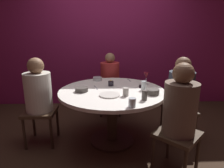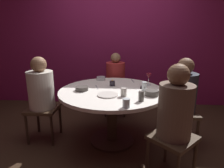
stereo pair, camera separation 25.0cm
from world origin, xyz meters
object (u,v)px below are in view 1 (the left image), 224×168
at_px(seated_diner_front_right, 180,108).
at_px(candle_holder, 111,83).
at_px(wine_glass, 146,76).
at_px(bowl_salad_center, 82,89).
at_px(seated_diner_back, 110,77).
at_px(cup_by_left_diner, 126,92).
at_px(dinner_plate, 110,95).
at_px(cup_near_candle, 144,85).
at_px(cup_by_right_diner, 144,95).
at_px(cup_center_front, 132,102).
at_px(cell_phone, 142,87).
at_px(seated_diner_left, 38,92).
at_px(bowl_small_white, 152,92).
at_px(bowl_serving_large, 97,79).
at_px(seated_diner_right, 181,90).
at_px(dining_table, 112,100).

xyz_separation_m(seated_diner_front_right, candle_holder, (-0.66, 0.85, 0.04)).
xyz_separation_m(candle_holder, wine_glass, (0.51, 0.06, 0.09)).
height_order(seated_diner_front_right, bowl_salad_center, seated_diner_front_right).
height_order(seated_diner_back, cup_by_left_diner, seated_diner_back).
relative_size(dinner_plate, cup_near_candle, 2.13).
xyz_separation_m(cup_by_right_diner, cup_center_front, (-0.16, -0.20, -0.01)).
height_order(candle_holder, cup_by_left_diner, cup_by_left_diner).
relative_size(seated_diner_back, cup_near_candle, 9.51).
bearing_deg(cell_phone, seated_diner_back, 124.76).
distance_m(bowl_salad_center, cup_by_right_diner, 0.81).
bearing_deg(seated_diner_left, cup_near_candle, -0.35).
relative_size(candle_holder, bowl_small_white, 0.54).
bearing_deg(bowl_serving_large, seated_diner_right, -24.56).
relative_size(dining_table, bowl_small_white, 8.38).
xyz_separation_m(cup_by_left_diner, cup_by_right_diner, (0.19, -0.15, 0.01)).
distance_m(wine_glass, cup_by_left_diner, 0.61).
bearing_deg(bowl_small_white, dining_table, 158.50).
height_order(dining_table, seated_diner_left, seated_diner_left).
relative_size(seated_diner_left, seated_diner_right, 1.00).
bearing_deg(bowl_salad_center, cup_near_candle, 2.86).
bearing_deg(bowl_small_white, dinner_plate, -176.04).
height_order(seated_diner_right, cup_by_right_diner, seated_diner_right).
height_order(seated_diner_back, candle_holder, seated_diner_back).
relative_size(candle_holder, cup_by_left_diner, 0.91).
relative_size(candle_holder, cup_by_right_diner, 0.81).
height_order(candle_holder, bowl_small_white, candle_holder).
relative_size(seated_diner_front_right, bowl_serving_large, 8.86).
bearing_deg(candle_holder, bowl_small_white, -38.35).
bearing_deg(cup_near_candle, bowl_serving_large, 140.09).
height_order(bowl_salad_center, cup_by_left_diner, cup_by_left_diner).
bearing_deg(bowl_small_white, cup_center_front, -127.21).
xyz_separation_m(seated_diner_left, cup_by_right_diner, (1.30, -0.39, 0.07)).
bearing_deg(bowl_serving_large, wine_glass, -19.57).
xyz_separation_m(seated_diner_right, seated_diner_front_right, (-0.26, -0.65, 0.02)).
relative_size(seated_diner_back, seated_diner_right, 0.96).
xyz_separation_m(seated_diner_left, seated_diner_right, (1.86, -0.00, -0.00)).
relative_size(wine_glass, bowl_small_white, 1.07).
bearing_deg(bowl_small_white, candle_holder, 141.65).
bearing_deg(dinner_plate, dining_table, 80.87).
bearing_deg(seated_diner_front_right, wine_glass, -35.50).
distance_m(seated_diner_back, dinner_plate, 1.18).
xyz_separation_m(dining_table, wine_glass, (0.50, 0.26, 0.27)).
xyz_separation_m(seated_diner_back, cup_by_left_diner, (0.15, -1.19, 0.09)).
distance_m(seated_diner_left, cup_near_candle, 1.37).
relative_size(dining_table, seated_diner_front_right, 1.15).
distance_m(dinner_plate, cup_center_front, 0.43).
height_order(wine_glass, dinner_plate, wine_glass).
height_order(dining_table, cup_by_right_diner, cup_by_right_diner).
height_order(dining_table, seated_diner_front_right, seated_diner_front_right).
bearing_deg(seated_diner_right, cup_by_left_diner, 17.51).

